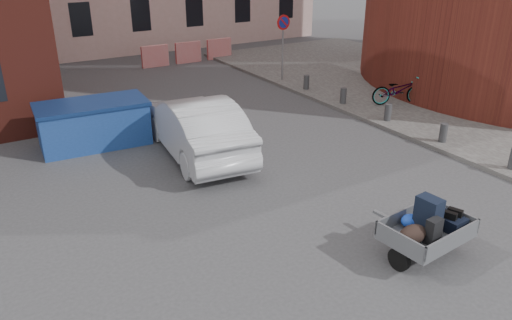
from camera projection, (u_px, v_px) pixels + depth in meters
ground at (298, 217)px, 10.74m from camera, size 120.00×120.00×0.00m
sidewalk at (453, 99)px, 18.60m from camera, size 9.00×24.00×0.12m
no_parking_sign at (283, 34)px, 20.20m from camera, size 0.60×0.09×2.65m
bollards at (388, 112)px, 16.09m from camera, size 0.22×9.02×0.55m
barriers at (188, 52)px, 24.27m from camera, size 4.70×0.18×1.00m
trailer at (427, 228)px, 9.17m from camera, size 1.69×1.86×1.20m
dumpster at (94, 124)px, 14.33m from camera, size 3.16×1.78×1.29m
silver_car at (197, 126)px, 13.66m from camera, size 2.24×5.07×1.62m
bicycle at (399, 90)px, 17.64m from camera, size 2.06×1.37×1.02m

